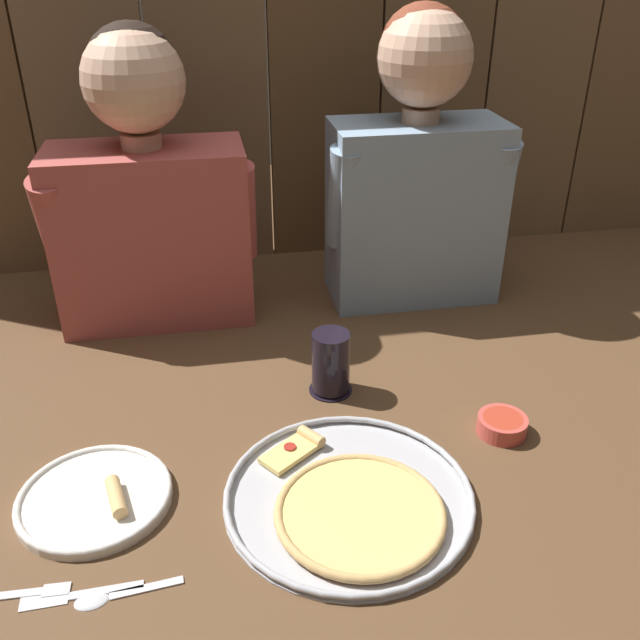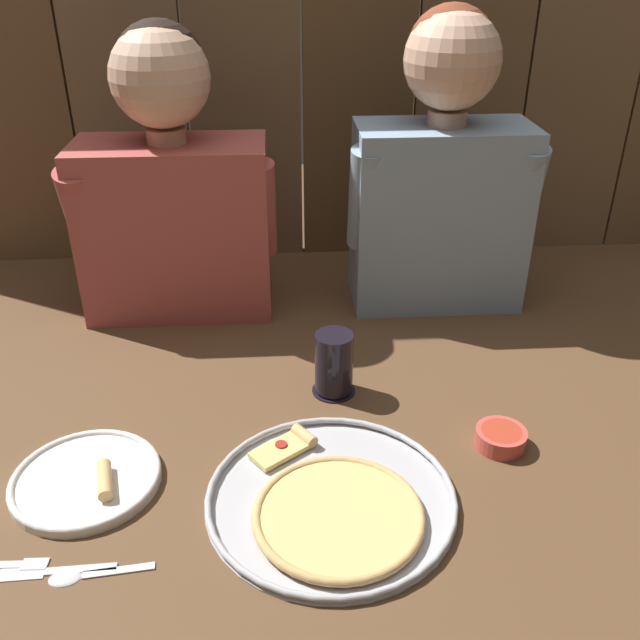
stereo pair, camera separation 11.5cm
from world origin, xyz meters
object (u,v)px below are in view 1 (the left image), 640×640
dinner_plate (95,497)px  drinking_glass (331,363)px  dipping_bowl (502,424)px  diner_left (147,190)px  diner_right (417,167)px  pizza_tray (350,501)px

dinner_plate → drinking_glass: size_ratio=1.89×
dipping_bowl → drinking_glass: bearing=146.5°
diner_left → diner_right: bearing=-0.0°
dinner_plate → dipping_bowl: 0.67m
pizza_tray → dinner_plate: size_ratio=1.64×
diner_left → diner_right: 0.58m
pizza_tray → diner_left: diner_left is taller
pizza_tray → diner_left: size_ratio=0.62×
diner_left → dinner_plate: bearing=-98.5°
drinking_glass → pizza_tray: bearing=-95.3°
pizza_tray → diner_left: (-0.29, 0.66, 0.28)m
dipping_bowl → diner_left: 0.84m
pizza_tray → dinner_plate: bearing=168.5°
diner_left → diner_right: diner_right is taller
diner_left → drinking_glass: bearing=-49.2°
diner_right → dinner_plate: bearing=-138.5°
pizza_tray → dipping_bowl: 0.32m
dinner_plate → diner_left: diner_left is taller
dinner_plate → drinking_glass: 0.46m
dinner_plate → diner_left: bearing=81.5°
pizza_tray → drinking_glass: size_ratio=3.10×
dinner_plate → dipping_bowl: bearing=4.1°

